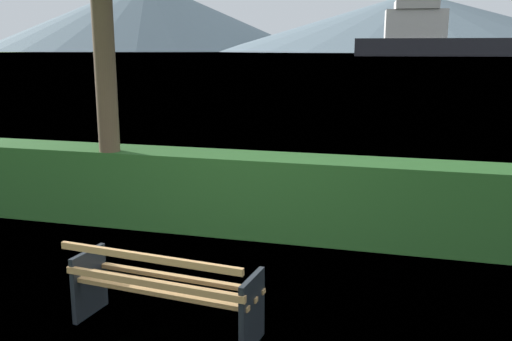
{
  "coord_description": "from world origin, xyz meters",
  "views": [
    {
      "loc": [
        2.14,
        -4.56,
        2.65
      ],
      "look_at": [
        0.0,
        3.2,
        0.89
      ],
      "focal_mm": 39.27,
      "sensor_mm": 36.0,
      "label": 1
    }
  ],
  "objects": [
    {
      "name": "ground_plane",
      "position": [
        0.0,
        0.0,
        0.0
      ],
      "size": [
        1400.0,
        1400.0,
        0.0
      ],
      "primitive_type": "plane",
      "color": "#567A38"
    },
    {
      "name": "hedge_row",
      "position": [
        0.0,
        3.02,
        0.58
      ],
      "size": [
        9.22,
        0.8,
        1.15
      ],
      "primitive_type": "cube",
      "color": "#285B23",
      "rests_on": "ground_plane"
    },
    {
      "name": "water_surface",
      "position": [
        0.0,
        307.73,
        0.0
      ],
      "size": [
        620.0,
        620.0,
        0.0
      ],
      "primitive_type": "plane",
      "color": "slate",
      "rests_on": "ground_plane"
    },
    {
      "name": "distant_hills",
      "position": [
        -31.56,
        574.72,
        37.33
      ],
      "size": [
        868.52,
        410.6,
        88.51
      ],
      "color": "slate",
      "rests_on": "ground_plane"
    },
    {
      "name": "cargo_ship_large",
      "position": [
        30.66,
        215.81,
        5.47
      ],
      "size": [
        119.6,
        25.52,
        19.56
      ],
      "color": "#232328",
      "rests_on": "water_surface"
    },
    {
      "name": "park_bench",
      "position": [
        -0.01,
        -0.06,
        0.43
      ],
      "size": [
        1.9,
        0.75,
        0.87
      ],
      "color": "tan",
      "rests_on": "ground_plane"
    }
  ]
}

